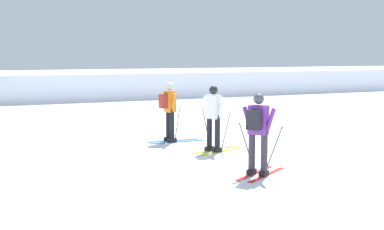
# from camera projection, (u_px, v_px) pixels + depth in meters

# --- Properties ---
(ground_plane) EXTENTS (120.00, 120.00, 0.00)m
(ground_plane) POSITION_uv_depth(u_px,v_px,m) (100.00, 171.00, 11.45)
(ground_plane) COLOR white
(far_snow_ridge) EXTENTS (80.00, 9.61, 1.46)m
(far_snow_ridge) POSITION_uv_depth(u_px,v_px,m) (0.00, 85.00, 30.59)
(far_snow_ridge) COLOR white
(far_snow_ridge) RESTS_ON ground
(skier_orange) EXTENTS (1.61, 1.00, 1.71)m
(skier_orange) POSITION_uv_depth(u_px,v_px,m) (169.00, 109.00, 15.10)
(skier_orange) COLOR #237AC6
(skier_orange) RESTS_ON ground
(skier_purple) EXTENTS (1.55, 1.17, 1.71)m
(skier_purple) POSITION_uv_depth(u_px,v_px,m) (258.00, 130.00, 10.83)
(skier_purple) COLOR red
(skier_purple) RESTS_ON ground
(skier_white) EXTENTS (1.63, 0.95, 1.71)m
(skier_white) POSITION_uv_depth(u_px,v_px,m) (214.00, 117.00, 13.57)
(skier_white) COLOR gold
(skier_white) RESTS_ON ground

